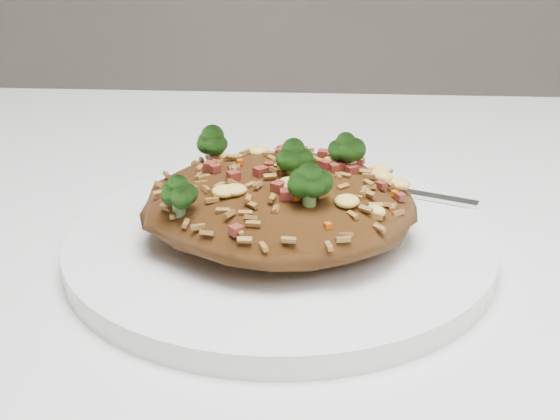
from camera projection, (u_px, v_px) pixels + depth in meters
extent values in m
cube|color=silver|center=(193.00, 319.00, 0.44)|extent=(1.20, 0.80, 0.04)
cylinder|color=white|center=(280.00, 244.00, 0.46)|extent=(0.25, 0.25, 0.01)
ellipsoid|color=brown|center=(280.00, 204.00, 0.45)|extent=(0.16, 0.15, 0.04)
ellipsoid|color=#103407|center=(293.00, 156.00, 0.44)|extent=(0.02, 0.02, 0.02)
ellipsoid|color=#103407|center=(178.00, 192.00, 0.41)|extent=(0.02, 0.02, 0.02)
ellipsoid|color=#103407|center=(346.00, 149.00, 0.46)|extent=(0.02, 0.02, 0.02)
ellipsoid|color=#103407|center=(310.00, 183.00, 0.41)|extent=(0.02, 0.02, 0.02)
ellipsoid|color=#103407|center=(213.00, 142.00, 0.48)|extent=(0.02, 0.02, 0.02)
cube|color=silver|center=(426.00, 196.00, 0.51)|extent=(0.09, 0.04, 0.00)
cube|color=silver|center=(291.00, 173.00, 0.55)|extent=(0.04, 0.03, 0.00)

